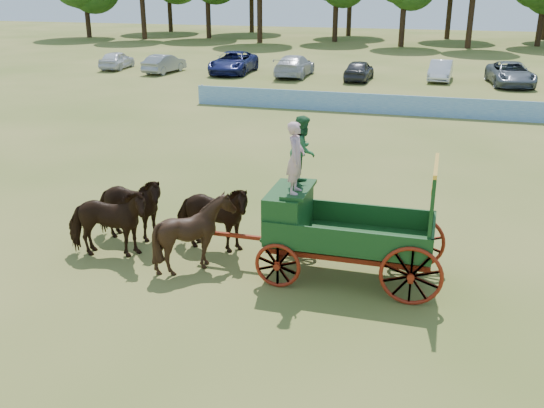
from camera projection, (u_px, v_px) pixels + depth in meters
The scene contains 8 objects.
ground at pixel (441, 263), 15.31m from camera, with size 160.00×160.00×0.00m, color olive.
horse_lead_left at pixel (107, 223), 15.35m from camera, with size 1.01×2.22×1.88m, color black.
horse_lead_right at pixel (128, 208), 16.34m from camera, with size 1.01×2.22×1.88m, color black.
horse_wheel_left at pixel (195, 233), 14.73m from camera, with size 1.52×1.71×1.88m, color black.
horse_wheel_right at pixel (211, 217), 15.72m from camera, with size 1.01×2.22×1.88m, color black.
farm_dray at pixel (319, 208), 14.23m from camera, with size 6.00×2.00×3.80m.
sponsor_banner at pixel (430, 107), 31.62m from camera, with size 26.00×0.08×1.05m, color #226AB9.
parked_cars at pixel (468, 73), 41.78m from camera, with size 56.66×6.43×1.63m.
Camera 1 is at (-0.32, -14.48, 6.71)m, focal length 40.00 mm.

